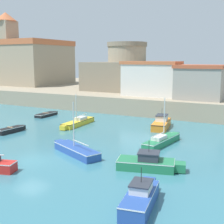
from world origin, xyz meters
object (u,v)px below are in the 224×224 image
object	(u,v)px
church	(33,60)
harbor_shed_far_end	(200,82)
motorboat_orange_2	(162,123)
sailboat_blue_9	(76,150)
dinghy_black_1	(11,130)
motorboat_blue_6	(141,197)
motorboat_green_0	(148,163)
sailboat_yellow_4	(78,122)
sailboat_green_3	(162,140)
fortress	(127,73)
dinghy_black_5	(46,114)
harbor_shed_near_wharf	(151,79)

from	to	relation	value
church	harbor_shed_far_end	bearing A→B (deg)	-13.71
motorboat_orange_2	sailboat_blue_9	distance (m)	14.59
dinghy_black_1	motorboat_blue_6	size ratio (longest dim) A/B	0.78
motorboat_green_0	dinghy_black_1	world-z (taller)	motorboat_green_0
motorboat_green_0	sailboat_yellow_4	distance (m)	18.12
sailboat_green_3	harbor_shed_far_end	distance (m)	18.18
sailboat_green_3	sailboat_yellow_4	world-z (taller)	sailboat_green_3
fortress	harbor_shed_far_end	world-z (taller)	fortress
motorboat_green_0	dinghy_black_1	size ratio (longest dim) A/B	1.37
dinghy_black_1	dinghy_black_5	xyz separation A→B (m)	(-3.28, 10.34, -0.06)
motorboat_orange_2	motorboat_blue_6	xyz separation A→B (m)	(5.96, -20.90, -0.03)
motorboat_orange_2	harbor_shed_near_wharf	world-z (taller)	harbor_shed_near_wharf
motorboat_green_0	harbor_shed_near_wharf	bearing A→B (deg)	110.73
sailboat_blue_9	harbor_shed_far_end	size ratio (longest dim) A/B	0.90
sailboat_yellow_4	church	size ratio (longest dim) A/B	0.41
harbor_shed_near_wharf	dinghy_black_1	bearing A→B (deg)	-113.12
dinghy_black_1	motorboat_blue_6	xyz separation A→B (m)	(20.79, -10.14, 0.25)
motorboat_green_0	sailboat_yellow_4	bearing A→B (deg)	141.80
fortress	sailboat_yellow_4	bearing A→B (deg)	-81.13
motorboat_blue_6	harbor_shed_far_end	xyz separation A→B (m)	(-3.59, 30.97, 4.62)
dinghy_black_5	sailboat_green_3	bearing A→B (deg)	-18.77
church	harbor_shed_near_wharf	world-z (taller)	church
harbor_shed_far_end	sailboat_blue_9	bearing A→B (deg)	-102.99
sailboat_yellow_4	fortress	size ratio (longest dim) A/B	0.51
motorboat_green_0	church	size ratio (longest dim) A/B	0.33
church	motorboat_orange_2	bearing A→B (deg)	-27.42
motorboat_orange_2	sailboat_blue_9	bearing A→B (deg)	-102.83
harbor_shed_near_wharf	fortress	bearing A→B (deg)	136.06
sailboat_green_3	fortress	distance (m)	31.14
motorboat_orange_2	dinghy_black_5	xyz separation A→B (m)	(-18.11, -0.43, -0.34)
sailboat_blue_9	church	distance (m)	50.00
dinghy_black_1	harbor_shed_near_wharf	xyz separation A→B (m)	(9.20, 21.55, 5.12)
motorboat_orange_2	sailboat_blue_9	size ratio (longest dim) A/B	1.01
dinghy_black_5	fortress	bearing A→B (deg)	76.70
dinghy_black_5	harbor_shed_far_end	distance (m)	23.53
motorboat_green_0	motorboat_orange_2	distance (m)	15.38
sailboat_green_3	harbor_shed_far_end	bearing A→B (deg)	90.87
sailboat_yellow_4	sailboat_blue_9	distance (m)	12.67
harbor_shed_far_end	fortress	bearing A→B (deg)	152.23
sailboat_yellow_4	harbor_shed_near_wharf	size ratio (longest dim) A/B	0.75
sailboat_blue_9	harbor_shed_near_wharf	xyz separation A→B (m)	(-2.40, 25.01, 5.04)
motorboat_blue_6	motorboat_green_0	bearing A→B (deg)	107.39
fortress	church	bearing A→B (deg)	176.35
motorboat_blue_6	fortress	world-z (taller)	fortress
sailboat_blue_9	church	size ratio (longest dim) A/B	0.38
fortress	harbor_shed_far_end	size ratio (longest dim) A/B	1.92
sailboat_blue_9	motorboat_green_0	bearing A→B (deg)	-4.76
motorboat_blue_6	harbor_shed_far_end	size ratio (longest dim) A/B	0.73
dinghy_black_1	harbor_shed_far_end	size ratio (longest dim) A/B	0.57
motorboat_blue_6	harbor_shed_near_wharf	distance (m)	34.09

